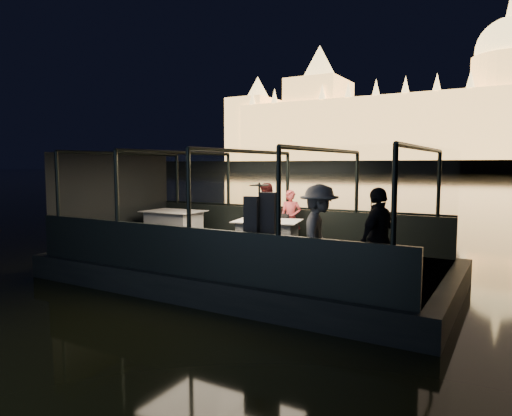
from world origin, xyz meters
The scene contains 30 objects.
river_water centered at (0.00, 80.00, 0.00)m, with size 500.00×500.00×0.00m, color black.
boat_hull centered at (0.00, 0.00, 0.00)m, with size 8.60×4.40×1.00m, color black.
boat_deck centered at (0.00, 0.00, 0.48)m, with size 8.00×4.00×0.04m, color black.
gunwale_port centered at (0.00, 2.00, 0.95)m, with size 8.00×0.08×0.90m, color black.
gunwale_starboard centered at (0.00, -2.00, 0.95)m, with size 8.00×0.08×0.90m, color black.
cabin_glass_port centered at (0.00, 2.00, 2.10)m, with size 8.00×0.02×1.40m, color #99B2B2, non-canonical shape.
cabin_glass_starboard centered at (0.00, -2.00, 2.10)m, with size 8.00×0.02×1.40m, color #99B2B2, non-canonical shape.
cabin_roof_glass centered at (0.00, 0.00, 2.80)m, with size 8.00×4.00×0.02m, color #99B2B2, non-canonical shape.
end_wall_fore centered at (-4.00, 0.00, 1.65)m, with size 0.02×4.00×2.30m, color black, non-canonical shape.
end_wall_aft centered at (4.00, 0.00, 1.65)m, with size 0.02×4.00×2.30m, color black, non-canonical shape.
canopy_ribs centered at (0.00, 0.00, 1.65)m, with size 8.00×4.00×2.30m, color black, non-canonical shape.
embankment centered at (0.00, 210.00, 1.00)m, with size 400.00×140.00×6.00m, color #423D33.
parliament_building centered at (0.00, 175.00, 29.00)m, with size 220.00×32.00×60.00m, color #F2D18C, non-canonical shape.
dining_table_central centered at (0.21, 0.55, 0.89)m, with size 1.45×1.05×0.77m, color silver.
dining_table_aft centered at (-2.84, 0.93, 0.89)m, with size 1.51×1.09×0.80m, color white.
chair_port_left centered at (-0.30, 1.37, 0.95)m, with size 0.38×0.38×0.81m, color black.
chair_port_right centered at (0.21, 1.12, 0.95)m, with size 0.39×0.39×0.84m, color black.
coat_stand centered at (1.24, -1.64, 1.40)m, with size 0.48×0.38×1.71m, color black, non-canonical shape.
person_woman_coral centered at (0.29, 1.60, 1.25)m, with size 0.51×0.34×1.41m, color #DB4F54.
person_man_maroon centered at (-0.36, 1.61, 1.25)m, with size 0.75×0.58×1.56m, color #3B1011.
passenger_stripe centered at (2.25, -1.41, 1.35)m, with size 1.10×0.62×1.71m, color silver.
passenger_dark centered at (3.20, -1.26, 1.35)m, with size 0.98×0.41×1.67m, color black.
wine_bottle centered at (-0.39, 0.62, 1.42)m, with size 0.06×0.06×0.30m, color #143814.
bread_basket centered at (-0.39, 0.83, 1.31)m, with size 0.20×0.20×0.08m, color olive.
amber_candle centered at (0.06, 0.72, 1.31)m, with size 0.06×0.06×0.08m, color #F7AE3D.
plate_near centered at (0.35, 0.62, 1.27)m, with size 0.24×0.24×0.01m, color white.
plate_far centered at (-0.38, 0.93, 1.27)m, with size 0.21×0.21×0.01m, color silver.
wine_glass_white centered at (-0.39, 0.61, 1.36)m, with size 0.07×0.07×0.20m, color silver, non-canonical shape.
wine_glass_red centered at (0.19, 0.97, 1.36)m, with size 0.07×0.07×0.20m, color silver, non-canonical shape.
wine_glass_empty centered at (-0.01, 0.65, 1.36)m, with size 0.06×0.06×0.18m, color silver, non-canonical shape.
Camera 1 is at (5.09, -8.41, 2.51)m, focal length 32.00 mm.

